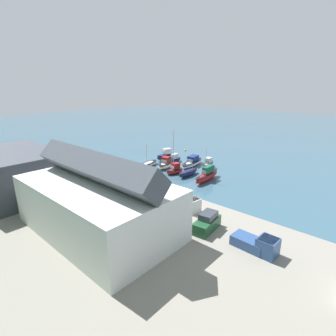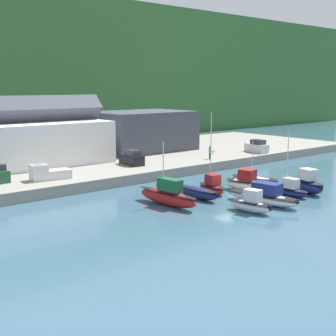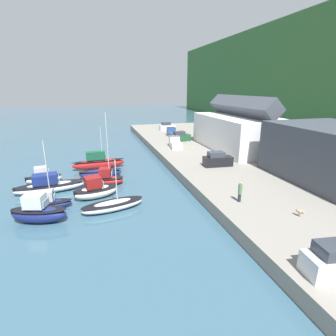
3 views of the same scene
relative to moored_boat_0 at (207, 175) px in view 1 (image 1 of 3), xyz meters
name	(u,v)px [view 1 (image 1 of 3)]	position (x,y,z in m)	size (l,w,h in m)	color
ground_plane	(181,171)	(7.76, -1.38, -1.09)	(320.00, 320.00, 0.00)	#385B70
quay_promenade	(65,208)	(7.76, 25.46, -0.42)	(94.76, 29.51, 1.34)	gray
harbor_clubhouse	(98,203)	(-2.17, 26.17, 3.76)	(19.54, 10.93, 9.80)	white
yacht_club_building	(13,172)	(17.96, 28.38, 3.64)	(16.68, 11.82, 6.76)	#3D424C
moored_boat_0	(207,175)	(0.00, 0.00, 0.00)	(2.10, 8.38, 6.73)	red
moored_boat_1	(188,173)	(4.50, 0.17, -0.40)	(1.65, 6.02, 1.29)	navy
moored_boat_2	(175,170)	(7.52, 0.90, -0.22)	(2.69, 4.60, 9.55)	red
moored_boat_3	(166,164)	(11.64, -0.69, -0.12)	(3.40, 5.46, 2.64)	white
moored_boat_4	(148,164)	(15.54, 1.06, -0.54)	(3.47, 7.01, 5.51)	silver
moored_boat_5	(208,164)	(4.62, -7.40, -0.24)	(2.19, 4.80, 2.35)	silver
moored_boat_6	(192,162)	(8.21, -6.21, -0.23)	(3.39, 8.58, 2.37)	white
moored_boat_7	(174,159)	(13.38, -5.70, -0.32)	(1.57, 4.93, 7.46)	navy
moored_boat_8	(166,156)	(16.28, -6.04, 0.00)	(3.30, 5.63, 2.92)	navy
parked_car_0	(63,156)	(31.21, 13.63, 1.17)	(2.32, 4.40, 2.16)	silver
parked_car_1	(207,223)	(-11.68, 17.63, 1.17)	(2.25, 4.37, 2.16)	#1E4C2D
parked_car_2	(112,183)	(7.63, 17.01, 1.17)	(2.10, 4.32, 2.16)	black
pickup_truck_0	(258,244)	(-18.05, 17.71, 1.08)	(4.82, 2.18, 1.90)	#2D4C84
pickup_truck_1	(187,204)	(-6.46, 14.83, 1.08)	(4.94, 2.54, 1.90)	silver
person_on_quay	(90,164)	(19.90, 13.51, 1.36)	(0.40, 0.40, 2.14)	#232838
dog_on_quay	(63,167)	(24.25, 17.10, 0.71)	(0.88, 0.47, 0.68)	tan
mooring_buoy_0	(185,150)	(18.77, -17.02, -0.82)	(0.53, 0.53, 0.53)	yellow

